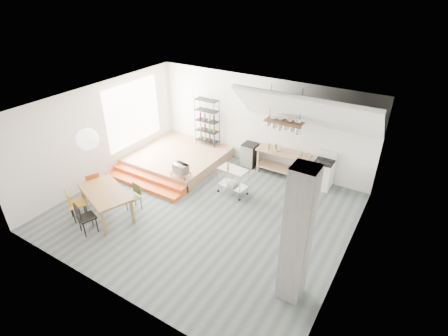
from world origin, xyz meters
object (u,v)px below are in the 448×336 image
Objects in this scene: dining_table at (105,194)px; rolling_cart at (233,178)px; mini_fridge at (250,155)px; stove at (323,174)px.

rolling_cart reaches higher than dining_table.
rolling_cart is 1.11× the size of mini_fridge.
stove is 1.24× the size of rolling_cart.
mini_fridge is (2.08, 4.78, -0.30)m from dining_table.
stove is 1.37× the size of mini_fridge.
mini_fridge is at bearing 179.06° from stove.
mini_fridge is at bearing 107.79° from rolling_cart.
rolling_cart is at bearing 69.42° from dining_table.
stove is 0.60× the size of dining_table.
mini_fridge reaches higher than dining_table.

